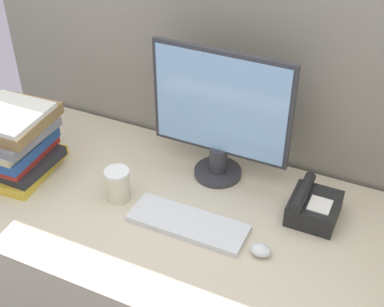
{
  "coord_description": "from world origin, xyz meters",
  "views": [
    {
      "loc": [
        0.57,
        -0.77,
        1.95
      ],
      "look_at": [
        0.01,
        0.43,
        0.98
      ],
      "focal_mm": 50.0,
      "sensor_mm": 36.0,
      "label": 1
    }
  ],
  "objects_px": {
    "keyboard": "(188,223)",
    "coffee_cup": "(118,185)",
    "book_stack": "(17,142)",
    "desk_telephone": "(313,207)",
    "mouse": "(261,250)",
    "monitor": "(220,117)"
  },
  "relations": [
    {
      "from": "book_stack",
      "to": "mouse",
      "type": "bearing_deg",
      "value": -1.52
    },
    {
      "from": "keyboard",
      "to": "mouse",
      "type": "height_order",
      "value": "mouse"
    },
    {
      "from": "coffee_cup",
      "to": "keyboard",
      "type": "bearing_deg",
      "value": -4.69
    },
    {
      "from": "keyboard",
      "to": "mouse",
      "type": "distance_m",
      "value": 0.25
    },
    {
      "from": "mouse",
      "to": "book_stack",
      "type": "xyz_separation_m",
      "value": [
        -0.92,
        0.02,
        0.11
      ]
    },
    {
      "from": "keyboard",
      "to": "mouse",
      "type": "relative_size",
      "value": 5.98
    },
    {
      "from": "keyboard",
      "to": "coffee_cup",
      "type": "height_order",
      "value": "coffee_cup"
    },
    {
      "from": "mouse",
      "to": "coffee_cup",
      "type": "distance_m",
      "value": 0.52
    },
    {
      "from": "coffee_cup",
      "to": "monitor",
      "type": "bearing_deg",
      "value": 46.47
    },
    {
      "from": "monitor",
      "to": "coffee_cup",
      "type": "bearing_deg",
      "value": -133.53
    },
    {
      "from": "coffee_cup",
      "to": "book_stack",
      "type": "height_order",
      "value": "book_stack"
    },
    {
      "from": "monitor",
      "to": "desk_telephone",
      "type": "relative_size",
      "value": 2.72
    },
    {
      "from": "monitor",
      "to": "keyboard",
      "type": "xyz_separation_m",
      "value": [
        0.02,
        -0.29,
        -0.23
      ]
    },
    {
      "from": "mouse",
      "to": "desk_telephone",
      "type": "distance_m",
      "value": 0.25
    },
    {
      "from": "keyboard",
      "to": "mouse",
      "type": "bearing_deg",
      "value": -4.46
    },
    {
      "from": "keyboard",
      "to": "desk_telephone",
      "type": "distance_m",
      "value": 0.41
    },
    {
      "from": "keyboard",
      "to": "desk_telephone",
      "type": "relative_size",
      "value": 2.14
    },
    {
      "from": "mouse",
      "to": "coffee_cup",
      "type": "height_order",
      "value": "coffee_cup"
    },
    {
      "from": "mouse",
      "to": "book_stack",
      "type": "relative_size",
      "value": 0.21
    },
    {
      "from": "coffee_cup",
      "to": "desk_telephone",
      "type": "xyz_separation_m",
      "value": [
        0.62,
        0.19,
        -0.02
      ]
    },
    {
      "from": "monitor",
      "to": "book_stack",
      "type": "height_order",
      "value": "monitor"
    },
    {
      "from": "mouse",
      "to": "coffee_cup",
      "type": "relative_size",
      "value": 0.55
    }
  ]
}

